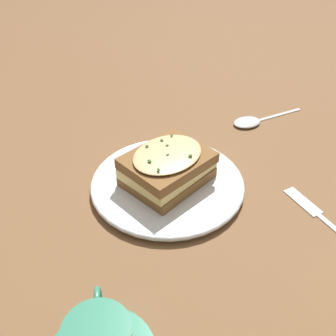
% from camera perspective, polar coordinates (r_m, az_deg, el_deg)
% --- Properties ---
extents(ground_plane, '(2.40, 2.40, 0.00)m').
position_cam_1_polar(ground_plane, '(0.70, -0.13, -1.75)').
color(ground_plane, brown).
extents(dinner_plate, '(0.26, 0.26, 0.02)m').
position_cam_1_polar(dinner_plate, '(0.68, 0.00, -2.26)').
color(dinner_plate, white).
rests_on(dinner_plate, ground_plane).
extents(sandwich, '(0.17, 0.17, 0.07)m').
position_cam_1_polar(sandwich, '(0.65, 0.01, 0.17)').
color(sandwich, brown).
rests_on(sandwich, dinner_plate).
extents(fork, '(0.10, 0.18, 0.00)m').
position_cam_1_polar(fork, '(0.68, 21.01, -6.31)').
color(fork, silver).
rests_on(fork, ground_plane).
extents(spoon, '(0.17, 0.10, 0.01)m').
position_cam_1_polar(spoon, '(0.87, 11.90, 6.65)').
color(spoon, silver).
rests_on(spoon, ground_plane).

